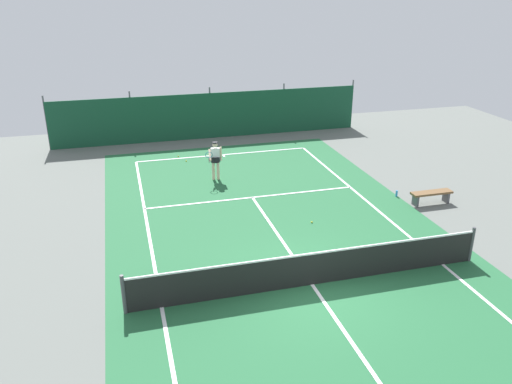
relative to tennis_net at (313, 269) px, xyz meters
The scene contains 10 objects.
ground_plane 0.51m from the tennis_net, ahead, with size 36.00×36.00×0.00m, color slate.
court_surface 0.51m from the tennis_net, ahead, with size 11.02×26.60×0.01m.
tennis_net is the anchor object (origin of this frame).
back_fence 15.45m from the tennis_net, 90.00° to the left, with size 16.30×0.98×2.70m.
tennis_player 8.78m from the tennis_net, 96.42° to the left, with size 0.76×0.72×1.64m.
tennis_ball_near_player 12.34m from the tennis_net, 99.94° to the left, with size 0.07×0.07×0.07m, color #CCDB33.
tennis_ball_midcourt 11.53m from the tennis_net, 99.30° to the left, with size 0.07×0.07×0.07m, color #CCDB33.
tennis_ball_by_sideline 3.97m from the tennis_net, 69.08° to the left, with size 0.07×0.07×0.07m, color #CCDB33.
courtside_bench 7.51m from the tennis_net, 32.81° to the left, with size 1.60×0.40×0.49m.
water_bottle 7.43m from the tennis_net, 42.85° to the left, with size 0.08×0.08×0.24m, color #338CD8.
Camera 1 is at (-4.69, -11.32, 7.74)m, focal length 36.11 mm.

